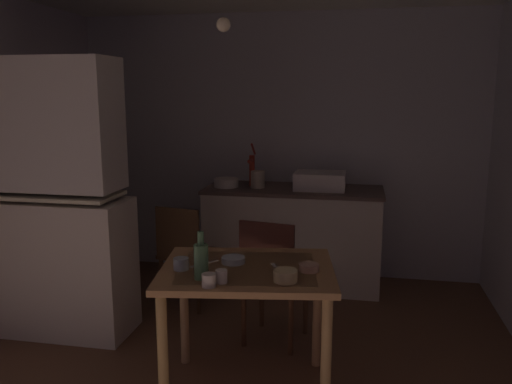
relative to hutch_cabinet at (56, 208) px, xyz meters
name	(u,v)px	position (x,y,z in m)	size (l,w,h in m)	color
ground_plane	(235,359)	(1.35, -0.19, -0.92)	(4.77, 4.77, 0.00)	brown
wall_back	(279,146)	(1.35, 1.65, 0.30)	(3.87, 0.10, 2.45)	silver
hutch_cabinet	(56,208)	(0.00, 0.00, 0.00)	(1.03, 0.46, 1.97)	silver
counter_cabinet	(293,236)	(1.54, 1.28, -0.47)	(1.57, 0.64, 0.89)	silver
sink_basin	(320,180)	(1.77, 1.28, 0.05)	(0.44, 0.34, 0.15)	white
hand_pump	(252,168)	(1.15, 1.33, 0.14)	(0.05, 0.27, 0.39)	maroon
mixing_bowl_counter	(226,183)	(0.94, 1.23, 0.01)	(0.22, 0.22, 0.08)	white
stoneware_crock	(258,179)	(1.22, 1.25, 0.04)	(0.12, 0.12, 0.15)	beige
dining_table	(247,286)	(1.51, -0.53, -0.27)	(1.07, 0.89, 0.76)	#AC8154
chair_far_side	(272,278)	(1.55, 0.07, -0.44)	(0.47, 0.47, 0.90)	#4C2E1D
chair_by_counter	(186,252)	(0.75, 0.60, -0.46)	(0.47, 0.47, 0.85)	#47301E
serving_bowl_wide	(285,276)	(1.75, -0.71, -0.13)	(0.13, 0.13, 0.06)	beige
soup_bowl_small	(233,260)	(1.41, -0.47, -0.14)	(0.14, 0.14, 0.04)	#9EB2C6
sauce_dish	(309,267)	(1.85, -0.53, -0.14)	(0.11, 0.11, 0.04)	tan
mug_tall	(221,276)	(1.42, -0.80, -0.12)	(0.06, 0.06, 0.07)	white
mug_dark	(181,264)	(1.15, -0.64, -0.13)	(0.09, 0.09, 0.07)	#9EB2C6
teacup_cream	(209,280)	(1.38, -0.86, -0.12)	(0.07, 0.07, 0.07)	white
glass_bottle	(201,260)	(1.31, -0.76, -0.06)	(0.08, 0.08, 0.26)	#4C7F56
table_knife	(204,264)	(1.25, -0.53, -0.16)	(0.19, 0.02, 0.01)	silver
teaspoon_near_bowl	(277,268)	(1.67, -0.51, -0.16)	(0.15, 0.02, 0.01)	beige
pendant_bulb	(224,25)	(1.33, -0.34, 1.18)	(0.08, 0.08, 0.08)	#F9EFCC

